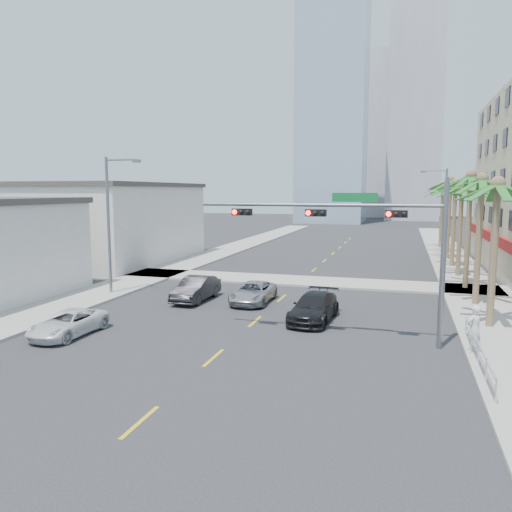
{
  "coord_description": "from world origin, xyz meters",
  "views": [
    {
      "loc": [
        7.3,
        -14.51,
        6.84
      ],
      "look_at": [
        0.07,
        9.92,
        3.5
      ],
      "focal_mm": 35.0,
      "sensor_mm": 36.0,
      "label": 1
    }
  ],
  "objects": [
    {
      "name": "streetlight_right",
      "position": [
        11.0,
        38.0,
        5.06
      ],
      "size": [
        2.55,
        0.25,
        9.0
      ],
      "color": "slate",
      "rests_on": "ground"
    },
    {
      "name": "sidewalk_right",
      "position": [
        12.0,
        20.0,
        0.07
      ],
      "size": [
        4.0,
        120.0,
        0.15
      ],
      "primitive_type": "cube",
      "color": "gray",
      "rests_on": "ground"
    },
    {
      "name": "palm_tree_5",
      "position": [
        11.6,
        38.0,
        7.78
      ],
      "size": [
        4.8,
        4.8,
        8.52
      ],
      "color": "brown",
      "rests_on": "ground"
    },
    {
      "name": "palm_tree_6",
      "position": [
        11.6,
        43.2,
        7.08
      ],
      "size": [
        4.8,
        4.8,
        7.8
      ],
      "color": "brown",
      "rests_on": "ground"
    },
    {
      "name": "car_lane_center",
      "position": [
        -1.4,
        14.28,
        0.64
      ],
      "size": [
        2.12,
        4.58,
        1.27
      ],
      "primitive_type": "imported",
      "rotation": [
        0.0,
        0.0,
        -0.0
      ],
      "color": "#B1B1B6",
      "rests_on": "ground"
    },
    {
      "name": "building_left_far",
      "position": [
        -19.5,
        28.0,
        3.6
      ],
      "size": [
        11.0,
        18.0,
        7.2
      ],
      "primitive_type": "cube",
      "color": "beige",
      "rests_on": "ground"
    },
    {
      "name": "ground",
      "position": [
        0.0,
        0.0,
        0.0
      ],
      "size": [
        260.0,
        260.0,
        0.0
      ],
      "primitive_type": "plane",
      "color": "#262628",
      "rests_on": "ground"
    },
    {
      "name": "palm_tree_2",
      "position": [
        11.6,
        22.4,
        7.78
      ],
      "size": [
        4.8,
        4.8,
        8.52
      ],
      "color": "brown",
      "rests_on": "ground"
    },
    {
      "name": "car_lane_right",
      "position": [
        2.93,
        11.11,
        0.72
      ],
      "size": [
        2.33,
        5.05,
        1.43
      ],
      "primitive_type": "imported",
      "rotation": [
        0.0,
        0.0,
        -0.07
      ],
      "color": "black",
      "rests_on": "ground"
    },
    {
      "name": "tower_far_left",
      "position": [
        -8.0,
        95.0,
        24.0
      ],
      "size": [
        14.0,
        14.0,
        48.0
      ],
      "primitive_type": "cube",
      "color": "#99B2C6",
      "rests_on": "ground"
    },
    {
      "name": "pedestrian",
      "position": [
        10.3,
        7.41,
        1.14
      ],
      "size": [
        0.86,
        0.83,
        1.98
      ],
      "primitive_type": "imported",
      "rotation": [
        0.0,
        0.0,
        3.85
      ],
      "color": "silver",
      "rests_on": "sidewalk_right"
    },
    {
      "name": "streetlight_left",
      "position": [
        -11.0,
        14.0,
        5.06
      ],
      "size": [
        2.55,
        0.25,
        9.0
      ],
      "color": "slate",
      "rests_on": "ground"
    },
    {
      "name": "palm_tree_3",
      "position": [
        11.6,
        27.6,
        7.08
      ],
      "size": [
        4.8,
        4.8,
        7.8
      ],
      "color": "brown",
      "rests_on": "ground"
    },
    {
      "name": "traffic_signal_mast",
      "position": [
        5.78,
        7.95,
        5.06
      ],
      "size": [
        11.12,
        0.54,
        7.2
      ],
      "color": "slate",
      "rests_on": "ground"
    },
    {
      "name": "car_parked_far",
      "position": [
        -7.8,
        5.06,
        0.59
      ],
      "size": [
        2.14,
        4.35,
        1.19
      ],
      "primitive_type": "imported",
      "rotation": [
        0.0,
        0.0,
        -0.04
      ],
      "color": "white",
      "rests_on": "ground"
    },
    {
      "name": "palm_tree_1",
      "position": [
        11.6,
        17.2,
        7.43
      ],
      "size": [
        4.8,
        4.8,
        8.16
      ],
      "color": "brown",
      "rests_on": "ground"
    },
    {
      "name": "sidewalk_left",
      "position": [
        -12.0,
        20.0,
        0.07
      ],
      "size": [
        4.0,
        120.0,
        0.15
      ],
      "primitive_type": "cube",
      "color": "gray",
      "rests_on": "ground"
    },
    {
      "name": "palm_tree_7",
      "position": [
        11.6,
        48.4,
        7.43
      ],
      "size": [
        4.8,
        4.8,
        8.16
      ],
      "color": "brown",
      "rests_on": "ground"
    },
    {
      "name": "guardrail",
      "position": [
        10.3,
        6.0,
        0.67
      ],
      "size": [
        0.08,
        8.08,
        1.0
      ],
      "color": "silver",
      "rests_on": "ground"
    },
    {
      "name": "palm_tree_4",
      "position": [
        11.6,
        32.8,
        7.43
      ],
      "size": [
        4.8,
        4.8,
        8.16
      ],
      "color": "brown",
      "rests_on": "ground"
    },
    {
      "name": "tower_far_right",
      "position": [
        9.0,
        110.0,
        30.0
      ],
      "size": [
        12.0,
        12.0,
        60.0
      ],
      "primitive_type": "cube",
      "color": "#ADADB2",
      "rests_on": "ground"
    },
    {
      "name": "palm_tree_0",
      "position": [
        11.6,
        12.0,
        7.08
      ],
      "size": [
        4.8,
        4.8,
        7.8
      ],
      "color": "brown",
      "rests_on": "ground"
    },
    {
      "name": "sidewalk_cross",
      "position": [
        0.0,
        22.0,
        0.07
      ],
      "size": [
        80.0,
        4.0,
        0.15
      ],
      "primitive_type": "cube",
      "color": "gray",
      "rests_on": "ground"
    },
    {
      "name": "car_lane_left",
      "position": [
        -5.0,
        13.82,
        0.75
      ],
      "size": [
        1.71,
        4.58,
        1.5
      ],
      "primitive_type": "imported",
      "rotation": [
        0.0,
        0.0,
        -0.03
      ],
      "color": "black",
      "rests_on": "ground"
    },
    {
      "name": "tower_far_center",
      "position": [
        -3.0,
        125.0,
        21.0
      ],
      "size": [
        16.0,
        16.0,
        42.0
      ],
      "primitive_type": "cube",
      "color": "#ADADB2",
      "rests_on": "ground"
    }
  ]
}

